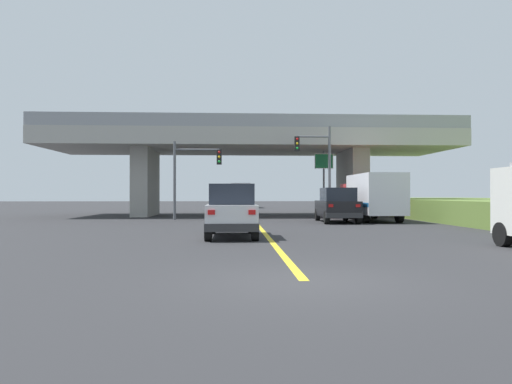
% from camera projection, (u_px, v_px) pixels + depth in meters
% --- Properties ---
extents(ground, '(160.00, 160.00, 0.00)m').
position_uv_depth(ground, '(250.00, 215.00, 36.84)').
color(ground, '#2B2B2D').
extents(overpass_bridge, '(30.53, 9.37, 7.17)m').
position_uv_depth(overpass_bridge, '(250.00, 149.00, 36.87)').
color(overpass_bridge, '#A8A59E').
rests_on(overpass_bridge, ground).
extents(lane_divider_stripe, '(0.20, 25.17, 0.01)m').
position_uv_depth(lane_divider_stripe, '(262.00, 230.00, 21.48)').
color(lane_divider_stripe, yellow).
rests_on(lane_divider_stripe, ground).
extents(suv_lead, '(1.90, 4.38, 2.02)m').
position_uv_depth(suv_lead, '(232.00, 211.00, 18.12)').
color(suv_lead, silver).
rests_on(suv_lead, ground).
extents(suv_crossing, '(2.18, 4.80, 2.02)m').
position_uv_depth(suv_crossing, '(337.00, 205.00, 27.76)').
color(suv_crossing, black).
rests_on(suv_crossing, ground).
extents(box_truck, '(2.33, 7.14, 2.86)m').
position_uv_depth(box_truck, '(372.00, 196.00, 29.33)').
color(box_truck, red).
rests_on(box_truck, ground).
extents(sedan_oncoming, '(1.89, 4.57, 2.02)m').
position_uv_depth(sedan_oncoming, '(235.00, 201.00, 42.38)').
color(sedan_oncoming, '#2D4C33').
rests_on(sedan_oncoming, ground).
extents(traffic_signal_nearside, '(2.43, 0.36, 6.17)m').
position_uv_depth(traffic_signal_nearside, '(319.00, 161.00, 31.38)').
color(traffic_signal_nearside, '#56595E').
rests_on(traffic_signal_nearside, ground).
extents(traffic_signal_farside, '(3.11, 0.36, 5.05)m').
position_uv_depth(traffic_signal_farside, '(192.00, 169.00, 30.48)').
color(traffic_signal_farside, '#56595E').
rests_on(traffic_signal_farside, ground).
extents(highway_sign, '(1.39, 0.17, 4.83)m').
position_uv_depth(highway_sign, '(324.00, 169.00, 35.13)').
color(highway_sign, '#56595E').
rests_on(highway_sign, ground).
extents(semi_truck_distant, '(2.33, 7.02, 3.01)m').
position_uv_depth(semi_truck_distant, '(241.00, 195.00, 59.27)').
color(semi_truck_distant, silver).
rests_on(semi_truck_distant, ground).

